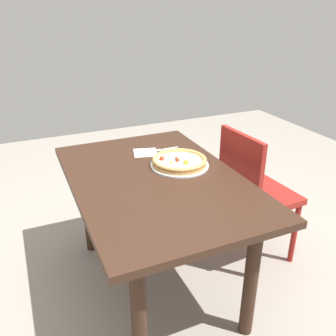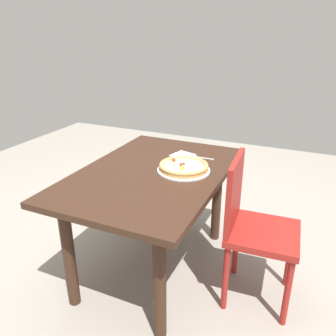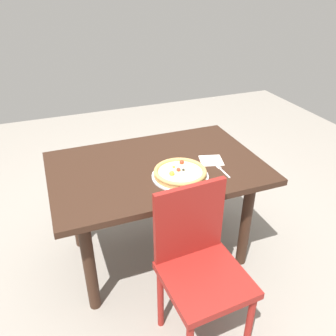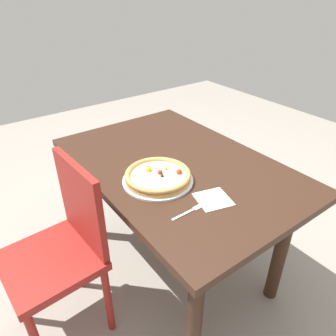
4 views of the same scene
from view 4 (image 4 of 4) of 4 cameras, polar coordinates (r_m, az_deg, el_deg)
ground_plane at (r=2.09m, az=1.36°, el=-16.58°), size 6.00×6.00×0.00m
dining_table at (r=1.68m, az=1.62°, el=-2.19°), size 1.31×0.87×0.73m
chair_near at (r=1.54m, az=-18.62°, el=-13.61°), size 0.42×0.42×0.90m
plate at (r=1.48m, az=-1.85°, el=-2.23°), size 0.33×0.33×0.01m
pizza at (r=1.46m, az=-1.85°, el=-1.39°), size 0.31×0.31×0.05m
fork at (r=1.30m, az=4.19°, el=-7.75°), size 0.02×0.17×0.00m
napkin at (r=1.37m, az=8.21°, el=-5.65°), size 0.17×0.17×0.00m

